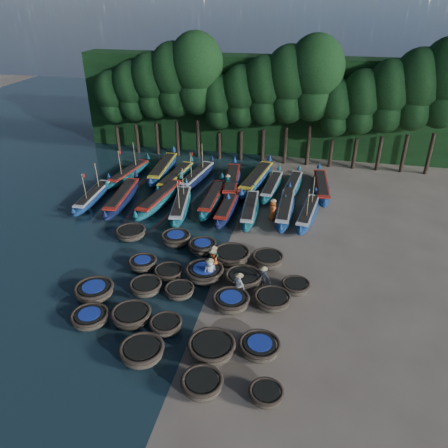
% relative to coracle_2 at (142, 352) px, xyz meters
% --- Properties ---
extents(ground, '(120.00, 120.00, 0.00)m').
position_rel_coracle_2_xyz_m(ground, '(1.87, 8.72, -0.46)').
color(ground, gray).
rests_on(ground, ground).
extents(foliage_wall, '(40.00, 3.00, 10.00)m').
position_rel_coracle_2_xyz_m(foliage_wall, '(1.87, 32.22, 4.54)').
color(foliage_wall, black).
rests_on(foliage_wall, ground).
extents(coracle_2, '(2.31, 2.31, 0.81)m').
position_rel_coracle_2_xyz_m(coracle_2, '(0.00, 0.00, 0.00)').
color(coracle_2, brown).
rests_on(coracle_2, ground).
extents(coracle_3, '(2.07, 2.07, 0.78)m').
position_rel_coracle_2_xyz_m(coracle_3, '(3.37, -1.28, -0.02)').
color(coracle_3, brown).
rests_on(coracle_3, ground).
extents(coracle_4, '(1.88, 1.88, 0.63)m').
position_rel_coracle_2_xyz_m(coracle_4, '(6.25, -1.15, -0.10)').
color(coracle_4, brown).
rests_on(coracle_4, ground).
extents(coracle_5, '(2.33, 2.33, 0.67)m').
position_rel_coracle_2_xyz_m(coracle_5, '(-3.72, 1.83, -0.07)').
color(coracle_5, brown).
rests_on(coracle_5, ground).
extents(coracle_6, '(2.20, 2.20, 0.78)m').
position_rel_coracle_2_xyz_m(coracle_6, '(-1.56, 2.40, -0.02)').
color(coracle_6, brown).
rests_on(coracle_6, ground).
extents(coracle_7, '(1.76, 1.76, 0.68)m').
position_rel_coracle_2_xyz_m(coracle_7, '(0.48, 2.15, -0.08)').
color(coracle_7, brown).
rests_on(coracle_7, ground).
extents(coracle_8, '(2.92, 2.92, 0.80)m').
position_rel_coracle_2_xyz_m(coracle_8, '(3.26, 0.99, -0.01)').
color(coracle_8, brown).
rests_on(coracle_8, ground).
extents(coracle_9, '(2.49, 2.49, 0.71)m').
position_rel_coracle_2_xyz_m(coracle_9, '(5.56, 1.58, -0.05)').
color(coracle_9, brown).
rests_on(coracle_9, ground).
extents(coracle_10, '(2.32, 2.32, 0.80)m').
position_rel_coracle_2_xyz_m(coracle_10, '(-4.54, 3.98, 0.00)').
color(coracle_10, brown).
rests_on(coracle_10, ground).
extents(coracle_11, '(2.13, 2.13, 0.74)m').
position_rel_coracle_2_xyz_m(coracle_11, '(-1.75, 5.03, -0.04)').
color(coracle_11, brown).
rests_on(coracle_11, ground).
extents(coracle_12, '(1.92, 1.92, 0.64)m').
position_rel_coracle_2_xyz_m(coracle_12, '(0.29, 5.17, -0.10)').
color(coracle_12, brown).
rests_on(coracle_12, ground).
extents(coracle_13, '(2.47, 2.47, 0.80)m').
position_rel_coracle_2_xyz_m(coracle_13, '(3.47, 4.74, -0.00)').
color(coracle_13, brown).
rests_on(coracle_13, ground).
extents(coracle_14, '(2.21, 2.21, 0.74)m').
position_rel_coracle_2_xyz_m(coracle_14, '(5.74, 5.41, -0.04)').
color(coracle_14, brown).
rests_on(coracle_14, ground).
extents(coracle_15, '(2.25, 2.25, 0.74)m').
position_rel_coracle_2_xyz_m(coracle_15, '(-2.86, 7.34, -0.03)').
color(coracle_15, brown).
rests_on(coracle_15, ground).
extents(coracle_16, '(2.28, 2.28, 0.63)m').
position_rel_coracle_2_xyz_m(coracle_16, '(-0.93, 6.84, -0.10)').
color(coracle_16, brown).
rests_on(coracle_16, ground).
extents(coracle_17, '(3.02, 3.02, 0.83)m').
position_rel_coracle_2_xyz_m(coracle_17, '(1.31, 7.13, 0.01)').
color(coracle_17, brown).
rests_on(coracle_17, ground).
extents(coracle_18, '(2.58, 2.58, 0.80)m').
position_rel_coracle_2_xyz_m(coracle_18, '(3.79, 7.04, -0.00)').
color(coracle_18, brown).
rests_on(coracle_18, ground).
extents(coracle_19, '(1.73, 1.73, 0.67)m').
position_rel_coracle_2_xyz_m(coracle_19, '(6.97, 7.02, -0.08)').
color(coracle_19, brown).
rests_on(coracle_19, ground).
extents(coracle_20, '(2.19, 2.19, 0.75)m').
position_rel_coracle_2_xyz_m(coracle_20, '(-5.19, 10.90, -0.04)').
color(coracle_20, brown).
rests_on(coracle_20, ground).
extents(coracle_21, '(2.44, 2.44, 0.83)m').
position_rel_coracle_2_xyz_m(coracle_21, '(-1.71, 10.76, 0.02)').
color(coracle_21, brown).
rests_on(coracle_21, ground).
extents(coracle_22, '(2.33, 2.33, 0.77)m').
position_rel_coracle_2_xyz_m(coracle_22, '(0.39, 10.16, -0.02)').
color(coracle_22, brown).
rests_on(coracle_22, ground).
extents(coracle_23, '(2.94, 2.94, 0.85)m').
position_rel_coracle_2_xyz_m(coracle_23, '(2.58, 9.38, 0.02)').
color(coracle_23, brown).
rests_on(coracle_23, ground).
extents(coracle_24, '(2.20, 2.20, 0.81)m').
position_rel_coracle_2_xyz_m(coracle_24, '(4.97, 9.46, -0.00)').
color(coracle_24, brown).
rests_on(coracle_24, ground).
extents(long_boat_0, '(1.62, 7.36, 3.13)m').
position_rel_coracle_2_xyz_m(long_boat_0, '(-10.72, 15.94, 0.03)').
color(long_boat_0, navy).
rests_on(long_boat_0, ground).
extents(long_boat_1, '(2.25, 8.41, 1.49)m').
position_rel_coracle_2_xyz_m(long_boat_1, '(-8.17, 16.20, 0.10)').
color(long_boat_1, '#0E0F35').
rests_on(long_boat_1, ground).
extents(long_boat_2, '(2.58, 8.46, 1.50)m').
position_rel_coracle_2_xyz_m(long_boat_2, '(-4.95, 16.63, 0.11)').
color(long_boat_2, '#0F5756').
rests_on(long_boat_2, ground).
extents(long_boat_3, '(2.61, 7.82, 3.36)m').
position_rel_coracle_2_xyz_m(long_boat_3, '(-2.91, 15.78, 0.07)').
color(long_boat_3, '#0F5756').
rests_on(long_boat_3, ground).
extents(long_boat_4, '(1.50, 8.11, 1.43)m').
position_rel_coracle_2_xyz_m(long_boat_4, '(-0.68, 17.58, 0.08)').
color(long_boat_4, '#0F5756').
rests_on(long_boat_4, ground).
extents(long_boat_5, '(1.42, 7.77, 1.37)m').
position_rel_coracle_2_xyz_m(long_boat_5, '(0.85, 16.48, 0.06)').
color(long_boat_5, '#0E0F35').
rests_on(long_boat_5, ground).
extents(long_boat_6, '(1.76, 7.50, 1.32)m').
position_rel_coracle_2_xyz_m(long_boat_6, '(2.67, 16.35, 0.04)').
color(long_boat_6, '#0F5756').
rests_on(long_boat_6, ground).
extents(long_boat_7, '(1.41, 7.86, 1.38)m').
position_rel_coracle_2_xyz_m(long_boat_7, '(5.43, 16.89, 0.06)').
color(long_boat_7, navy).
rests_on(long_boat_7, ground).
extents(long_boat_8, '(2.20, 7.41, 3.17)m').
position_rel_coracle_2_xyz_m(long_boat_8, '(7.24, 16.69, 0.04)').
color(long_boat_8, navy).
rests_on(long_boat_8, ground).
extents(long_boat_9, '(2.44, 7.63, 3.28)m').
position_rel_coracle_2_xyz_m(long_boat_9, '(-9.78, 21.40, 0.06)').
color(long_boat_9, '#0F5756').
rests_on(long_boat_9, ground).
extents(long_boat_10, '(2.12, 8.87, 1.56)m').
position_rel_coracle_2_xyz_m(long_boat_10, '(-6.95, 23.11, 0.13)').
color(long_boat_10, navy).
rests_on(long_boat_10, ground).
extents(long_boat_11, '(2.23, 8.13, 1.44)m').
position_rel_coracle_2_xyz_m(long_boat_11, '(-5.12, 21.45, 0.08)').
color(long_boat_11, '#0F5756').
rests_on(long_boat_11, ground).
extents(long_boat_12, '(2.51, 7.86, 3.37)m').
position_rel_coracle_2_xyz_m(long_boat_12, '(-3.28, 22.10, 0.07)').
color(long_boat_12, '#0E0F35').
rests_on(long_boat_12, ground).
extents(long_boat_13, '(2.66, 8.90, 1.58)m').
position_rel_coracle_2_xyz_m(long_boat_13, '(0.20, 21.31, 0.14)').
color(long_boat_13, navy).
rests_on(long_boat_13, ground).
extents(long_boat_14, '(2.95, 9.08, 1.62)m').
position_rel_coracle_2_xyz_m(long_boat_14, '(2.30, 22.43, 0.15)').
color(long_boat_14, navy).
rests_on(long_boat_14, ground).
extents(long_boat_15, '(1.85, 7.49, 1.32)m').
position_rel_coracle_2_xyz_m(long_boat_15, '(3.87, 21.23, 0.04)').
color(long_boat_15, '#0F5756').
rests_on(long_boat_15, ground).
extents(long_boat_16, '(2.01, 7.34, 1.30)m').
position_rel_coracle_2_xyz_m(long_boat_16, '(5.63, 21.79, 0.03)').
color(long_boat_16, '#0F5756').
rests_on(long_boat_16, ground).
extents(long_boat_17, '(2.08, 8.16, 1.44)m').
position_rel_coracle_2_xyz_m(long_boat_17, '(8.15, 21.98, 0.08)').
color(long_boat_17, navy).
rests_on(long_boat_17, ground).
extents(fisherman_0, '(0.96, 0.87, 1.85)m').
position_rel_coracle_2_xyz_m(fisherman_0, '(1.73, 6.88, 0.42)').
color(fisherman_0, silver).
rests_on(fisherman_0, ground).
extents(fisherman_1, '(0.66, 0.52, 1.93)m').
position_rel_coracle_2_xyz_m(fisherman_1, '(1.65, 8.21, 0.50)').
color(fisherman_1, '#196966').
rests_on(fisherman_1, ground).
extents(fisherman_2, '(0.66, 0.84, 1.93)m').
position_rel_coracle_2_xyz_m(fisherman_2, '(1.67, 7.82, 0.45)').
color(fisherman_2, '#CB511B').
rests_on(fisherman_2, ground).
extents(fisherman_3, '(1.05, 0.70, 1.71)m').
position_rel_coracle_2_xyz_m(fisherman_3, '(4.99, 6.92, 0.34)').
color(fisherman_3, black).
rests_on(fisherman_3, ground).
extents(fisherman_4, '(0.99, 0.89, 1.81)m').
position_rel_coracle_2_xyz_m(fisherman_4, '(3.74, 5.80, 0.41)').
color(fisherman_4, silver).
rests_on(fisherman_4, ground).
extents(fisherman_5, '(1.62, 0.76, 1.88)m').
position_rel_coracle_2_xyz_m(fisherman_5, '(0.05, 20.18, 0.41)').
color(fisherman_5, '#196966').
rests_on(fisherman_5, ground).
extents(fisherman_6, '(0.79, 0.97, 1.92)m').
position_rel_coracle_2_xyz_m(fisherman_6, '(4.52, 15.95, 0.45)').
color(fisherman_6, '#CB511B').
rests_on(fisherman_6, ground).
extents(tree_0, '(3.68, 3.68, 8.68)m').
position_rel_coracle_2_xyz_m(tree_0, '(-14.13, 28.72, 5.51)').
color(tree_0, black).
rests_on(tree_0, ground).
extents(tree_1, '(4.09, 4.09, 9.65)m').
position_rel_coracle_2_xyz_m(tree_1, '(-11.83, 28.72, 6.18)').
color(tree_1, black).
rests_on(tree_1, ground).
extents(tree_2, '(4.51, 4.51, 10.63)m').
position_rel_coracle_2_xyz_m(tree_2, '(-9.53, 28.72, 6.86)').
color(tree_2, black).
rests_on(tree_2, ground).
extents(tree_3, '(4.92, 4.92, 11.60)m').
position_rel_coracle_2_xyz_m(tree_3, '(-7.23, 28.72, 7.53)').
color(tree_3, black).
rests_on(tree_3, ground).
extents(tree_4, '(5.34, 5.34, 12.58)m').
position_rel_coracle_2_xyz_m(tree_4, '(-4.93, 28.72, 8.21)').
color(tree_4, black).
rests_on(tree_4, ground).
extents(tree_5, '(3.68, 3.68, 8.68)m').
position_rel_coracle_2_xyz_m(tree_5, '(-2.63, 28.72, 5.51)').
color(tree_5, black).
rests_on(tree_5, ground).
extents(tree_6, '(4.09, 4.09, 9.65)m').
position_rel_coracle_2_xyz_m(tree_6, '(-0.33, 28.72, 6.18)').
color(tree_6, black).
rests_on(tree_6, ground).
extents(tree_7, '(4.51, 4.51, 10.63)m').
position_rel_coracle_2_xyz_m(tree_7, '(1.97, 28.72, 6.86)').
color(tree_7, black).
rests_on(tree_7, ground).
extents(tree_8, '(4.92, 4.92, 11.60)m').
position_rel_coracle_2_xyz_m(tree_8, '(4.27, 28.72, 7.53)').
color(tree_8, black).
rests_on(tree_8, ground).
extents(tree_9, '(5.34, 5.34, 12.58)m').
position_rel_coracle_2_xyz_m(tree_9, '(6.57, 28.72, 8.21)').
color(tree_9, black).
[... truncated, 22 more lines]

